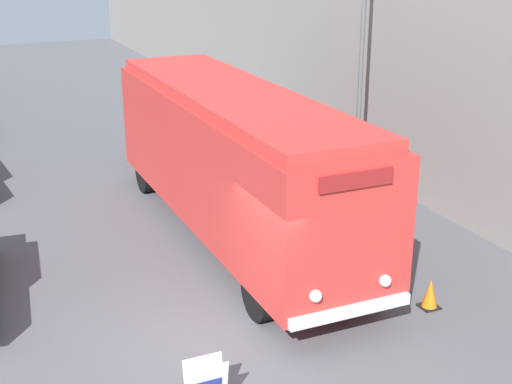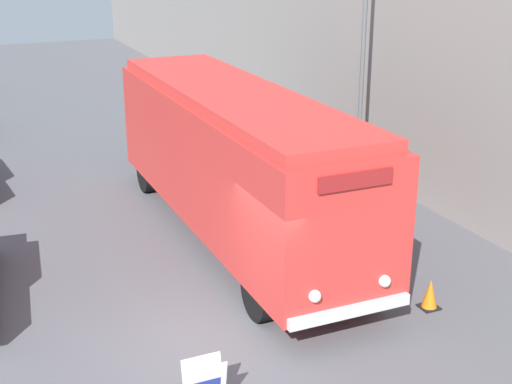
% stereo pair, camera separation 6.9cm
% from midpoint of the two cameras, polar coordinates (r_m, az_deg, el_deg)
% --- Properties ---
extents(ground_plane, '(80.00, 80.00, 0.00)m').
position_cam_midpoint_polar(ground_plane, '(12.77, -3.31, -12.16)').
color(ground_plane, '#56565B').
extents(building_wall_right, '(0.30, 60.00, 7.03)m').
position_cam_midpoint_polar(building_wall_right, '(23.38, 5.47, 11.76)').
color(building_wall_right, gray).
rests_on(building_wall_right, ground_plane).
extents(vintage_bus, '(2.51, 10.65, 3.52)m').
position_cam_midpoint_polar(vintage_bus, '(16.44, -1.93, 2.94)').
color(vintage_bus, black).
rests_on(vintage_bus, ground_plane).
extents(streetlamp, '(0.36, 0.36, 6.87)m').
position_cam_midpoint_polar(streetlamp, '(19.30, 8.44, 12.63)').
color(streetlamp, '#595E60').
rests_on(streetlamp, ground_plane).
extents(traffic_cone, '(0.36, 0.36, 0.60)m').
position_cam_midpoint_polar(traffic_cone, '(14.18, 13.62, -7.92)').
color(traffic_cone, black).
rests_on(traffic_cone, ground_plane).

